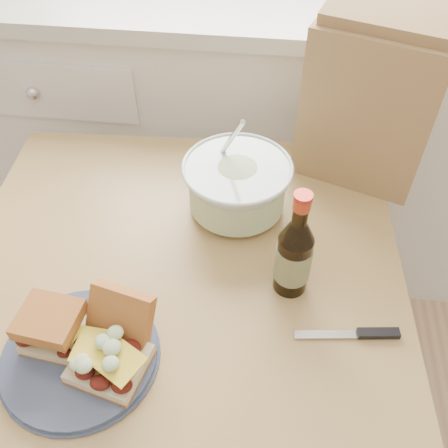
# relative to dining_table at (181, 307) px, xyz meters

# --- Properties ---
(cabinet_run) EXTENTS (2.50, 0.64, 0.94)m
(cabinet_run) POSITION_rel_dining_table_xyz_m (0.01, 0.83, -0.14)
(cabinet_run) COLOR silver
(cabinet_run) RESTS_ON ground
(dining_table) EXTENTS (0.91, 0.91, 0.71)m
(dining_table) POSITION_rel_dining_table_xyz_m (0.00, 0.00, 0.00)
(dining_table) COLOR #AA8350
(dining_table) RESTS_ON ground
(plate) EXTENTS (0.25, 0.25, 0.02)m
(plate) POSITION_rel_dining_table_xyz_m (-0.13, -0.19, 0.11)
(plate) COLOR #3B4560
(plate) RESTS_ON dining_table
(sandwich_left) EXTENTS (0.10, 0.10, 0.07)m
(sandwich_left) POSITION_rel_dining_table_xyz_m (-0.17, -0.17, 0.16)
(sandwich_left) COLOR #CABF8F
(sandwich_left) RESTS_ON plate
(sandwich_right) EXTENTS (0.13, 0.18, 0.10)m
(sandwich_right) POSITION_rel_dining_table_xyz_m (-0.07, -0.18, 0.15)
(sandwich_right) COLOR #CABF8F
(sandwich_right) RESTS_ON plate
(coleslaw_bowl) EXTENTS (0.22, 0.22, 0.22)m
(coleslaw_bowl) POSITION_rel_dining_table_xyz_m (0.09, 0.20, 0.16)
(coleslaw_bowl) COLOR silver
(coleslaw_bowl) RESTS_ON dining_table
(beer_bottle) EXTENTS (0.06, 0.06, 0.23)m
(beer_bottle) POSITION_rel_dining_table_xyz_m (0.21, 0.00, 0.19)
(beer_bottle) COLOR black
(beer_bottle) RESTS_ON dining_table
(knife) EXTENTS (0.18, 0.04, 0.01)m
(knife) POSITION_rel_dining_table_xyz_m (0.34, -0.09, 0.11)
(knife) COLOR silver
(knife) RESTS_ON dining_table
(paper_bag) EXTENTS (0.30, 0.25, 0.34)m
(paper_bag) POSITION_rel_dining_table_xyz_m (0.35, 0.37, 0.28)
(paper_bag) COLOR #A57D50
(paper_bag) RESTS_ON dining_table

